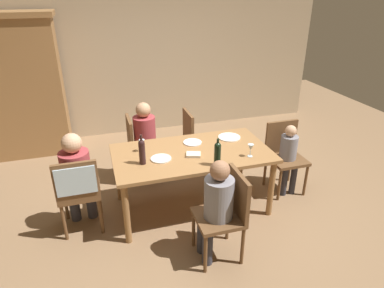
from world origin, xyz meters
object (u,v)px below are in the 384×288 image
at_px(chair_far_left, 139,144).
at_px(person_woman_host, 77,174).
at_px(wine_glass_near_left, 251,148).
at_px(person_man_bearded, 147,135).
at_px(person_child_small, 289,153).
at_px(dinner_plate_host, 161,159).
at_px(dinner_plate_guest_right, 229,137).
at_px(chair_right_end, 284,152).
at_px(wine_bottle_tall_green, 142,151).
at_px(wine_bottle_dark_red, 217,153).
at_px(dining_table, 192,158).
at_px(person_man_guest, 216,204).
at_px(dinner_plate_guest_left, 192,142).
at_px(armoire_cabinet, 25,87).
at_px(chair_far_right, 196,137).
at_px(chair_left_end, 78,187).
at_px(wine_glass_centre, 142,143).
at_px(chair_near, 227,210).

xyz_separation_m(chair_far_left, person_woman_host, (-0.79, -0.85, 0.13)).
bearing_deg(chair_far_left, wine_glass_near_left, 42.95).
height_order(person_man_bearded, person_child_small, person_man_bearded).
bearing_deg(dinner_plate_host, dinner_plate_guest_right, 18.60).
height_order(person_child_small, dinner_plate_host, person_child_small).
xyz_separation_m(chair_right_end, person_child_small, (0.00, -0.11, 0.03)).
bearing_deg(wine_bottle_tall_green, wine_bottle_dark_red, -19.29).
relative_size(dining_table, dinner_plate_guest_right, 6.49).
distance_m(person_man_guest, person_child_small, 1.56).
xyz_separation_m(chair_far_left, wine_bottle_dark_red, (0.66, -1.25, 0.37)).
bearing_deg(wine_bottle_dark_red, dinner_plate_guest_right, 57.35).
relative_size(chair_far_left, wine_bottle_dark_red, 2.97).
distance_m(person_man_guest, wine_bottle_tall_green, 0.98).
height_order(person_man_guest, dinner_plate_guest_left, person_man_guest).
xyz_separation_m(armoire_cabinet, person_woman_host, (0.72, -2.22, -0.43)).
distance_m(chair_right_end, chair_far_right, 1.24).
distance_m(chair_far_right, person_child_small, 1.32).
relative_size(armoire_cabinet, person_man_guest, 2.02).
relative_size(chair_far_left, person_child_small, 0.98).
bearing_deg(dinner_plate_guest_left, chair_far_right, 69.03).
bearing_deg(armoire_cabinet, dining_table, -48.15).
height_order(chair_left_end, wine_glass_centre, chair_left_end).
distance_m(person_woman_host, wine_bottle_dark_red, 1.53).
bearing_deg(person_man_guest, chair_far_right, -11.25).
distance_m(chair_near, chair_far_right, 1.76).
bearing_deg(dinner_plate_guest_right, chair_far_right, 111.42).
bearing_deg(wine_bottle_tall_green, dinner_plate_guest_left, 27.61).
height_order(chair_right_end, person_man_bearded, person_man_bearded).
relative_size(armoire_cabinet, chair_far_left, 2.37).
bearing_deg(person_child_small, dinner_plate_guest_left, -11.90).
height_order(armoire_cabinet, chair_left_end, armoire_cabinet).
bearing_deg(chair_right_end, armoire_cabinet, -33.18).
bearing_deg(armoire_cabinet, person_child_small, -34.51).
relative_size(armoire_cabinet, person_man_bearded, 1.95).
bearing_deg(dinner_plate_guest_right, wine_bottle_tall_green, -162.63).
height_order(chair_far_right, wine_glass_centre, chair_far_right).
relative_size(chair_near, wine_glass_centre, 6.17).
distance_m(chair_near, dinner_plate_guest_right, 1.24).
distance_m(chair_far_left, wine_glass_centre, 0.77).
bearing_deg(chair_far_left, person_man_bearded, 90.00).
bearing_deg(chair_left_end, wine_glass_centre, 22.13).
relative_size(person_man_guest, person_child_small, 1.16).
height_order(dining_table, chair_left_end, chair_left_end).
distance_m(chair_right_end, person_child_small, 0.11).
bearing_deg(dinner_plate_host, armoire_cabinet, 125.05).
xyz_separation_m(wine_bottle_dark_red, dinner_plate_guest_left, (-0.09, 0.61, -0.14)).
bearing_deg(wine_bottle_dark_red, wine_bottle_tall_green, 160.71).
relative_size(chair_right_end, dinner_plate_guest_left, 4.11).
xyz_separation_m(chair_right_end, wine_bottle_tall_green, (-1.88, -0.20, 0.38)).
bearing_deg(wine_bottle_tall_green, wine_glass_near_left, -8.66).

